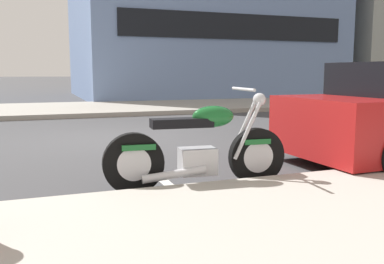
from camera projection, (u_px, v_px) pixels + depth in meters
The scene contains 4 objects.
ground_plane at pixel (114, 139), 8.39m from camera, with size 260.00×260.00×0.00m, color #3D3D3F.
sidewalk_far_curb at pixel (363, 101), 18.60m from camera, with size 120.00×5.00×0.14m, color gray.
parking_stall_stripe at pixel (164, 181), 5.14m from camera, with size 0.12×2.20×0.01m, color silver.
parked_motorcycle at pixel (199, 150), 4.75m from camera, with size 2.10×0.62×1.13m.
Camera 1 is at (-1.41, -8.31, 1.30)m, focal length 39.95 mm.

